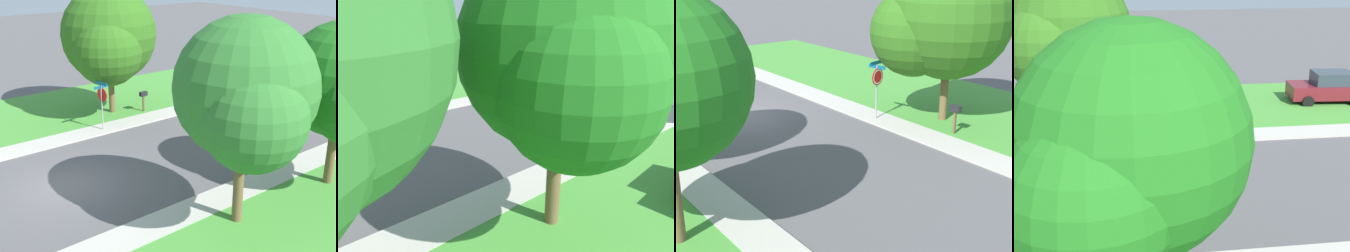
{
  "view_description": "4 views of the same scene",
  "coord_description": "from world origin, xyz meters",
  "views": [
    {
      "loc": [
        15.4,
        -6.43,
        8.81
      ],
      "look_at": [
        -0.06,
        5.42,
        1.4
      ],
      "focal_mm": 47.02,
      "sensor_mm": 36.0,
      "label": 1
    },
    {
      "loc": [
        10.91,
        3.54,
        5.29
      ],
      "look_at": [
        2.95,
        10.22,
        1.4
      ],
      "focal_mm": 33.35,
      "sensor_mm": 36.0,
      "label": 2
    },
    {
      "loc": [
        10.27,
        20.76,
        7.41
      ],
      "look_at": [
        -0.39,
        7.27,
        1.4
      ],
      "focal_mm": 53.96,
      "sensor_mm": 36.0,
      "label": 3
    },
    {
      "loc": [
        14.43,
        8.76,
        7.64
      ],
      "look_at": [
        -2.54,
        10.9,
        1.4
      ],
      "focal_mm": 49.1,
      "sensor_mm": 36.0,
      "label": 4
    }
  ],
  "objects": [
    {
      "name": "tree_corner_large",
      "position": [
        -6.55,
        6.14,
        4.58
      ],
      "size": [
        5.92,
        5.5,
        7.51
      ],
      "color": "brown",
      "rests_on": "ground"
    },
    {
      "name": "tree_across_left",
      "position": [
        6.42,
        3.56,
        4.79
      ],
      "size": [
        5.05,
        4.7,
        7.3
      ],
      "color": "brown",
      "rests_on": "ground"
    },
    {
      "name": "lawn_west",
      "position": [
        -9.4,
        12.0,
        0.04
      ],
      "size": [
        8.0,
        56.0,
        0.08
      ],
      "primitive_type": "cube",
      "color": "#479338",
      "rests_on": "ground"
    },
    {
      "name": "ground_plane",
      "position": [
        0.0,
        0.0,
        0.0
      ],
      "size": [
        120.0,
        120.0,
        0.0
      ],
      "primitive_type": "plane",
      "color": "#565456"
    },
    {
      "name": "mailbox",
      "position": [
        -5.8,
        7.93,
        1.01
      ],
      "size": [
        0.27,
        0.49,
        1.31
      ],
      "color": "brown",
      "rests_on": "ground"
    },
    {
      "name": "stop_sign_far_corner",
      "position": [
        -4.55,
        4.41,
        1.89
      ],
      "size": [
        0.91,
        0.91,
        2.77
      ],
      "color": "#9E9EA3",
      "rests_on": "ground"
    },
    {
      "name": "car_white_near_corner",
      "position": [
        -7.09,
        27.66,
        0.87
      ],
      "size": [
        2.15,
        4.36,
        1.76
      ],
      "color": "white",
      "rests_on": "ground"
    },
    {
      "name": "sidewalk_west",
      "position": [
        -4.7,
        12.0,
        0.05
      ],
      "size": [
        1.4,
        56.0,
        0.1
      ],
      "primitive_type": "cube",
      "color": "#B7B2A8",
      "rests_on": "ground"
    },
    {
      "name": "sidewalk_east",
      "position": [
        4.7,
        12.0,
        0.05
      ],
      "size": [
        1.4,
        56.0,
        0.1
      ],
      "primitive_type": "cube",
      "color": "#B7B2A8",
      "rests_on": "ground"
    },
    {
      "name": "car_maroon_behind_trees",
      "position": [
        -9.23,
        20.02,
        0.87
      ],
      "size": [
        2.31,
        4.43,
        1.76
      ],
      "color": "maroon",
      "rests_on": "ground"
    }
  ]
}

